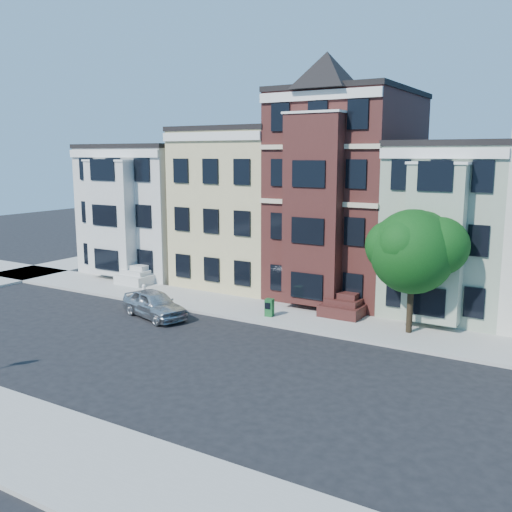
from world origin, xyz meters
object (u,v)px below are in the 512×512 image
Objects in this scene: parked_car at (154,304)px; newspaper_box at (269,308)px; fire_hydrant at (144,292)px; street_tree at (412,257)px.

parked_car reaches higher than newspaper_box.
fire_hydrant is (-8.35, -0.49, -0.14)m from newspaper_box.
fire_hydrant is (-15.48, -1.55, -3.34)m from street_tree.
parked_car is at bearing -158.59° from newspaper_box.
parked_car reaches higher than fire_hydrant.
street_tree reaches higher than fire_hydrant.
street_tree is 15.92m from fire_hydrant.
fire_hydrant is at bearing 176.02° from newspaper_box.
street_tree reaches higher than parked_car.
street_tree is 11.22× the size of fire_hydrant.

